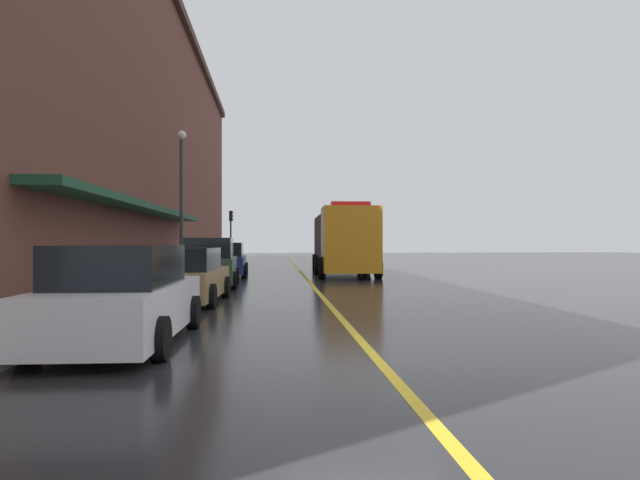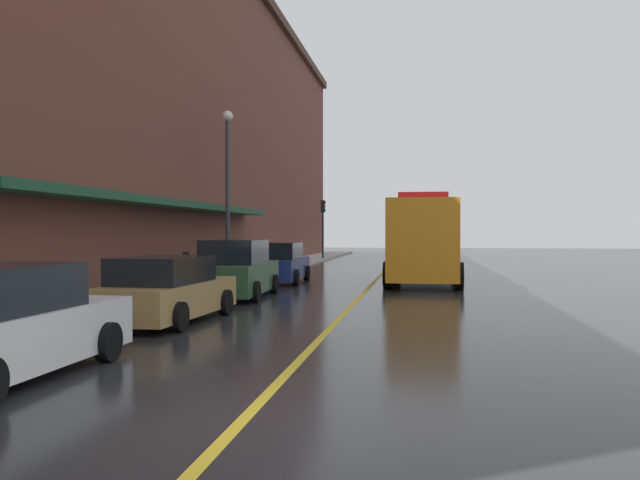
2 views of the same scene
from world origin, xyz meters
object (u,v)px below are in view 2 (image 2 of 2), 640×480
(parking_meter_2, at_px, (122,274))
(traffic_light_near, at_px, (323,218))
(parked_car_1, at_px, (166,291))
(parked_car_2, at_px, (236,271))
(parked_car_3, at_px, (278,264))
(parking_meter_0, at_px, (222,260))
(utility_truck, at_px, (425,242))
(street_lamp_left, at_px, (228,176))
(parking_meter_1, at_px, (186,265))

(parking_meter_2, distance_m, traffic_light_near, 33.54)
(traffic_light_near, bearing_deg, parking_meter_2, -90.11)
(parked_car_1, distance_m, traffic_light_near, 34.30)
(parked_car_1, relative_size, parked_car_2, 0.98)
(parked_car_3, distance_m, parking_meter_0, 3.41)
(parked_car_3, bearing_deg, parked_car_1, 178.56)
(parked_car_1, distance_m, utility_truck, 14.27)
(utility_truck, height_order, parking_meter_2, utility_truck)
(parking_meter_2, bearing_deg, parked_car_3, 82.61)
(utility_truck, bearing_deg, street_lamp_left, -80.92)
(parking_meter_1, bearing_deg, parked_car_3, 77.88)
(parked_car_2, relative_size, street_lamp_left, 0.71)
(utility_truck, height_order, parking_meter_0, utility_truck)
(parked_car_3, height_order, utility_truck, utility_truck)
(utility_truck, relative_size, parking_meter_0, 6.55)
(parking_meter_0, height_order, traffic_light_near, traffic_light_near)
(parked_car_3, relative_size, parking_meter_1, 3.57)
(utility_truck, distance_m, street_lamp_left, 8.55)
(parked_car_1, height_order, parking_meter_0, parked_car_1)
(parking_meter_0, bearing_deg, parking_meter_1, -90.00)
(utility_truck, bearing_deg, parked_car_3, -80.94)
(street_lamp_left, bearing_deg, traffic_light_near, 88.31)
(parking_meter_2, height_order, street_lamp_left, street_lamp_left)
(parked_car_2, bearing_deg, utility_truck, -42.60)
(parked_car_1, bearing_deg, parking_meter_2, 65.80)
(parked_car_1, relative_size, street_lamp_left, 0.70)
(street_lamp_left, distance_m, traffic_light_near, 22.43)
(parked_car_1, xyz_separation_m, parking_meter_1, (-1.42, 5.21, 0.33))
(utility_truck, bearing_deg, traffic_light_near, -159.66)
(parked_car_3, relative_size, utility_truck, 0.55)
(parked_car_3, bearing_deg, street_lamp_left, 96.72)
(parking_meter_1, xyz_separation_m, parking_meter_2, (0.00, -4.51, 0.00))
(parked_car_2, xyz_separation_m, traffic_light_near, (-1.37, 28.27, 2.30))
(utility_truck, relative_size, parking_meter_2, 6.55)
(parking_meter_1, bearing_deg, traffic_light_near, 89.88)
(parking_meter_0, height_order, parking_meter_2, same)
(parked_car_2, height_order, street_lamp_left, street_lamp_left)
(parked_car_1, xyz_separation_m, parking_meter_2, (-1.42, 0.71, 0.33))
(parked_car_1, height_order, street_lamp_left, street_lamp_left)
(parking_meter_2, xyz_separation_m, street_lamp_left, (-0.60, 11.09, 3.34))
(utility_truck, bearing_deg, parking_meter_0, -61.18)
(parked_car_3, height_order, parking_meter_0, parked_car_3)
(parked_car_1, xyz_separation_m, parked_car_3, (0.06, 12.09, 0.06))
(parked_car_1, distance_m, parked_car_3, 12.09)
(parked_car_1, xyz_separation_m, parking_meter_0, (-1.42, 9.02, 0.33))
(parked_car_1, distance_m, street_lamp_left, 12.52)
(parking_meter_0, relative_size, street_lamp_left, 0.19)
(parking_meter_0, relative_size, parking_meter_1, 1.00)
(parked_car_3, bearing_deg, parking_meter_1, 166.70)
(parked_car_3, xyz_separation_m, street_lamp_left, (-2.08, -0.29, 3.62))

